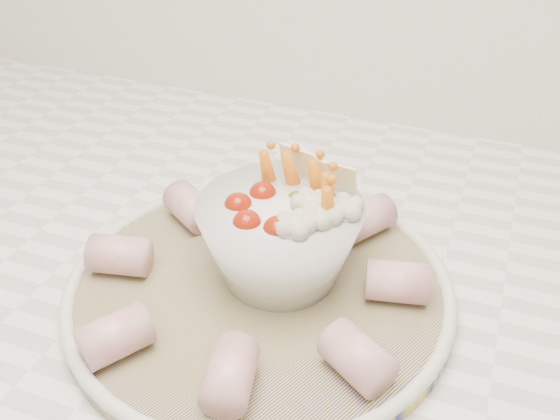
% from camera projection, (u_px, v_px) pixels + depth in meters
% --- Properties ---
extents(serving_platter, '(0.45, 0.45, 0.02)m').
position_uv_depth(serving_platter, '(259.00, 287.00, 0.55)').
color(serving_platter, navy).
rests_on(serving_platter, kitchen_counter).
extents(veggie_bowl, '(0.14, 0.14, 0.11)m').
position_uv_depth(veggie_bowl, '(282.00, 236.00, 0.54)').
color(veggie_bowl, white).
rests_on(veggie_bowl, serving_platter).
extents(cured_meat_rolls, '(0.30, 0.30, 0.04)m').
position_uv_depth(cured_meat_rolls, '(258.00, 268.00, 0.54)').
color(cured_meat_rolls, '#BB5563').
rests_on(cured_meat_rolls, serving_platter).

